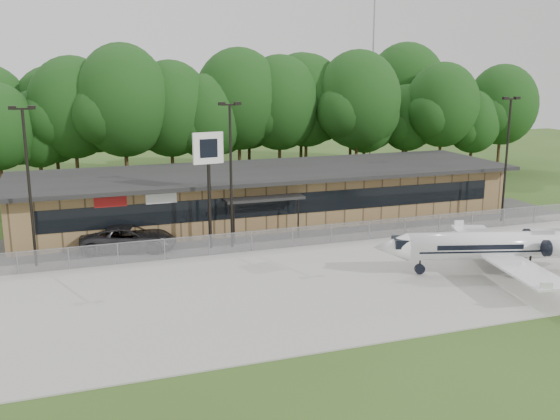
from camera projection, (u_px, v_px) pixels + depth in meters
name	position (u px, v px, depth m)	size (l,w,h in m)	color
ground	(417.00, 328.00, 30.63)	(160.00, 160.00, 0.00)	#30491A
apron	(348.00, 277.00, 37.99)	(64.00, 18.00, 0.08)	#9E9B93
parking_lot	(284.00, 231.00, 48.57)	(50.00, 9.00, 0.06)	#383835
terminal	(267.00, 194.00, 52.18)	(41.00, 11.65, 4.30)	olive
fence	(306.00, 236.00, 44.27)	(46.00, 0.04, 1.52)	gray
treeline	(215.00, 114.00, 67.61)	(72.00, 12.00, 15.00)	#163C13
radio_mast	(373.00, 67.00, 79.05)	(0.20, 0.20, 25.00)	gray
light_pole_left	(28.00, 175.00, 38.72)	(1.55, 0.30, 10.23)	black
light_pole_mid	(231.00, 164.00, 42.88)	(1.55, 0.30, 10.23)	black
light_pole_right	(507.00, 150.00, 50.24)	(1.55, 0.30, 10.23)	black
business_jet	(501.00, 246.00, 38.16)	(15.00, 13.47, 5.08)	silver
suv	(129.00, 238.00, 43.30)	(2.99, 6.48, 1.80)	#2E2D30
pole_sign	(208.00, 161.00, 42.60)	(2.16, 0.52, 8.21)	black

